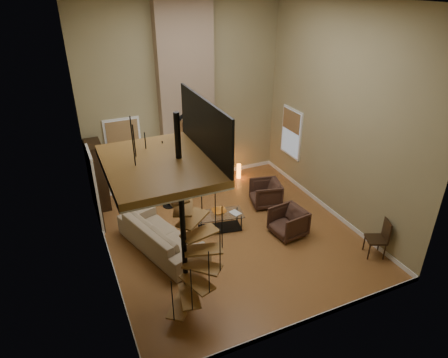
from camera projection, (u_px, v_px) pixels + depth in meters
name	position (u px, v px, depth m)	size (l,w,h in m)	color
ground	(230.00, 234.00, 10.12)	(6.00, 6.50, 0.01)	#B07238
back_wall	(184.00, 97.00, 11.46)	(6.00, 0.02, 5.50)	#978B61
front_wall	(318.00, 202.00, 6.21)	(6.00, 0.02, 5.50)	#978B61
left_wall	(93.00, 156.00, 7.75)	(0.02, 6.50, 5.50)	#978B61
right_wall	(339.00, 116.00, 9.92)	(0.02, 6.50, 5.50)	#978B61
baseboard_back	(188.00, 178.00, 12.71)	(6.00, 0.02, 0.12)	white
baseboard_front	(302.00, 323.00, 7.47)	(6.00, 0.02, 0.12)	white
baseboard_left	(112.00, 263.00, 9.01)	(0.02, 6.50, 0.12)	white
baseboard_right	(326.00, 207.00, 11.16)	(0.02, 6.50, 0.12)	white
chimney_breast	(186.00, 98.00, 11.31)	(1.60, 0.38, 5.50)	#90755D
hearth	(195.00, 189.00, 12.18)	(1.50, 0.60, 0.04)	black
firebox	(192.00, 170.00, 12.17)	(0.95, 0.02, 0.72)	black
mantel	(192.00, 153.00, 11.83)	(1.70, 0.18, 0.06)	white
mirror_frame	(190.00, 127.00, 11.50)	(0.94, 0.94, 0.10)	black
mirror_disc	(190.00, 127.00, 11.51)	(0.80, 0.80, 0.01)	white
vase_left	(174.00, 151.00, 11.59)	(0.24, 0.24, 0.25)	black
vase_right	(210.00, 145.00, 12.01)	(0.20, 0.20, 0.21)	#18574F
window_back	(124.00, 143.00, 11.28)	(1.02, 0.06, 1.52)	white
window_right	(291.00, 132.00, 12.05)	(0.06, 1.02, 1.52)	white
entry_door	(96.00, 190.00, 10.02)	(0.10, 1.05, 2.16)	white
loft	(165.00, 160.00, 6.42)	(1.70, 2.20, 1.09)	olive
spiral_stair	(184.00, 230.00, 7.19)	(1.47, 1.47, 4.06)	black
hutch	(98.00, 176.00, 10.94)	(0.41, 0.87, 1.95)	black
sofa	(161.00, 235.00, 9.39)	(2.53, 0.99, 0.74)	tan
armchair_near	(268.00, 193.00, 11.26)	(0.79, 0.81, 0.74)	#44291F
armchair_far	(291.00, 221.00, 9.98)	(0.78, 0.80, 0.73)	#44291F
coffee_table	(220.00, 219.00, 10.19)	(1.28, 0.81, 0.45)	silver
bowl	(219.00, 211.00, 10.13)	(0.37, 0.37, 0.09)	orange
book	(235.00, 213.00, 10.11)	(0.21, 0.28, 0.03)	gray
floor_lamp	(166.00, 161.00, 10.67)	(0.40, 0.40, 1.71)	black
accent_lamp	(239.00, 171.00, 12.75)	(0.14, 0.14, 0.48)	orange
side_chair	(380.00, 236.00, 9.13)	(0.57, 0.56, 0.94)	black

